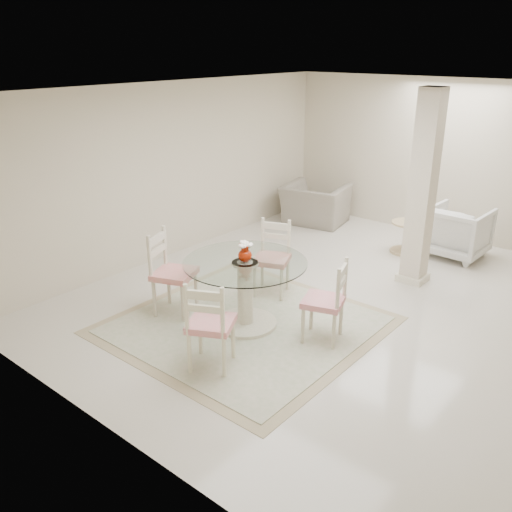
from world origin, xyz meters
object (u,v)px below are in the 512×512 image
Objects in this scene: dining_chair_north at (273,252)px; dining_chair_east at (330,296)px; column at (423,190)px; armchair_white at (458,232)px; recliner_taupe at (315,204)px; dining_chair_west at (168,267)px; dining_table at (245,294)px; side_table at (406,238)px; red_vase at (245,252)px; dining_chair_south at (209,319)px.

dining_chair_east is at bearing -49.23° from dining_chair_north.
armchair_white is at bearing 85.74° from column.
armchair_white reaches higher than recliner_taupe.
recliner_taupe is (-2.60, 3.59, -0.21)m from dining_chair_east.
dining_chair_west is (-0.64, -1.30, 0.04)m from dining_chair_north.
dining_chair_north is at bearing 103.03° from recliner_taupe.
dining_table is 3.59m from side_table.
recliner_taupe is at bearing 112.61° from dining_table.
column is at bearing 27.60° from dining_chair_north.
column is 2.91m from dining_table.
dining_chair_north is (-0.34, 0.97, 0.16)m from dining_table.
red_vase is at bearing -93.97° from dining_chair_north.
dining_chair_west is 4.75m from armchair_white.
armchair_white is at bearing 159.76° from dining_chair_east.
dining_chair_west reaches higher than dining_chair_north.
dining_chair_west reaches higher than red_vase.
dining_chair_south is at bearing -70.57° from red_vase.
dining_chair_south is 4.96m from armchair_white.
column is at bearing 88.16° from armchair_white.
dining_chair_west reaches higher than recliner_taupe.
side_table is (0.40, 3.56, -0.19)m from dining_table.
column is 3.02× the size of armchair_white.
dining_table is 1.30× the size of dining_chair_north.
column reaches higher than dining_chair_west.
armchair_white is at bearing 74.64° from red_vase.
red_vase is at bearing -96.32° from side_table.
column is 2.38× the size of dining_chair_south.
dining_chair_east is at bearing -143.38° from dining_chair_south.
dining_chair_west is (-1.95, -2.91, -0.72)m from column.
recliner_taupe is (-1.30, 2.96, -0.22)m from dining_chair_north.
dining_chair_north is at bearing -134.47° from dining_chair_east.
red_vase reaches higher than side_table.
column is 2.27× the size of dining_chair_west.
dining_table reaches higher than armchair_white.
column is 1.86× the size of dining_table.
red_vase is 1.09m from dining_chair_north.
column is 2.38m from dining_chair_east.
red_vase is at bearing -110.83° from column.
dining_table is 1.22× the size of dining_chair_west.
dining_chair_west is at bearing 88.17° from recliner_taupe.
dining_chair_south is 1.00× the size of recliner_taupe.
recliner_taupe is at bearing -95.57° from dining_chair_south.
red_vase is 0.22× the size of dining_chair_south.
dining_chair_south reaches higher than dining_chair_east.
dining_chair_east is 1.44m from dining_chair_south.
dining_chair_east reaches higher than armchair_white.
dining_table is 1.28× the size of recliner_taupe.
dining_chair_east is 1.22× the size of armchair_white.
dining_chair_south reaches higher than red_vase.
column is 2.79m from red_vase.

